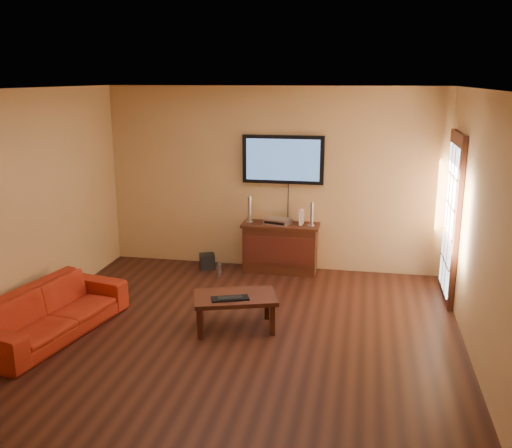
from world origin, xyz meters
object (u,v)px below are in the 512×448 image
(media_console, at_px, (280,248))
(television, at_px, (283,160))
(sofa, at_px, (51,304))
(bottle, at_px, (219,270))
(game_console, at_px, (301,217))
(speaker_right, at_px, (312,215))
(keyboard, at_px, (230,298))
(subwoofer, at_px, (207,261))
(coffee_table, at_px, (235,300))
(speaker_left, at_px, (249,210))
(av_receiver, at_px, (278,221))

(media_console, height_order, television, television)
(television, height_order, sofa, television)
(bottle, bearing_deg, game_console, 20.10)
(television, bearing_deg, speaker_right, -23.46)
(television, relative_size, keyboard, 2.66)
(subwoofer, bearing_deg, coffee_table, -86.77)
(bottle, bearing_deg, coffee_table, -69.55)
(sofa, relative_size, speaker_left, 4.86)
(speaker_left, relative_size, av_receiver, 1.08)
(av_receiver, bearing_deg, speaker_right, 14.03)
(sofa, relative_size, bottle, 9.11)
(coffee_table, xyz_separation_m, sofa, (-1.98, -0.55, 0.02))
(television, xyz_separation_m, speaker_left, (-0.47, -0.14, -0.75))
(subwoofer, distance_m, bottle, 0.40)
(speaker_left, distance_m, subwoofer, 1.02)
(speaker_left, bearing_deg, speaker_right, -3.62)
(speaker_left, distance_m, av_receiver, 0.46)
(speaker_right, bearing_deg, keyboard, -107.53)
(television, bearing_deg, sofa, -127.92)
(speaker_left, distance_m, game_console, 0.78)
(sofa, xyz_separation_m, subwoofer, (1.08, 2.55, -0.26))
(av_receiver, relative_size, subwoofer, 1.63)
(keyboard, bearing_deg, speaker_right, 72.47)
(media_console, height_order, speaker_right, speaker_right)
(game_console, bearing_deg, media_console, -167.57)
(av_receiver, bearing_deg, subwoofer, -159.76)
(game_console, bearing_deg, subwoofer, -170.56)
(subwoofer, xyz_separation_m, keyboard, (0.87, -2.13, 0.31))
(media_console, bearing_deg, coffee_table, -95.63)
(speaker_right, bearing_deg, av_receiver, 177.78)
(speaker_left, xyz_separation_m, bottle, (-0.37, -0.42, -0.81))
(av_receiver, bearing_deg, television, 93.40)
(media_console, height_order, speaker_left, speaker_left)
(sofa, height_order, speaker_left, speaker_left)
(media_console, distance_m, bottle, 0.96)
(coffee_table, relative_size, game_console, 4.89)
(coffee_table, height_order, speaker_left, speaker_left)
(bottle, bearing_deg, keyboard, -71.67)
(bottle, bearing_deg, sofa, -120.87)
(coffee_table, xyz_separation_m, bottle, (-0.63, 1.70, -0.25))
(media_console, xyz_separation_m, coffee_table, (-0.20, -2.08, -0.02))
(sofa, bearing_deg, television, -27.07)
(speaker_left, height_order, bottle, speaker_left)
(coffee_table, bearing_deg, subwoofer, 114.23)
(game_console, bearing_deg, speaker_left, -175.15)
(av_receiver, xyz_separation_m, subwoofer, (-1.07, -0.07, -0.66))
(sofa, height_order, subwoofer, sofa)
(media_console, distance_m, television, 1.30)
(television, relative_size, subwoofer, 5.42)
(av_receiver, bearing_deg, game_console, 23.06)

